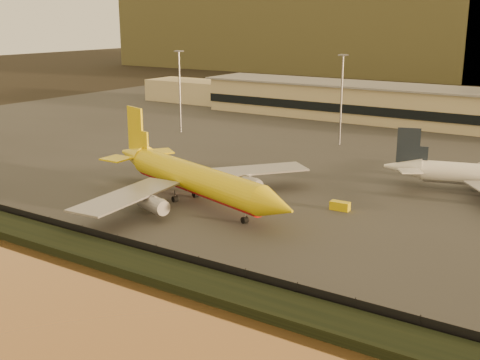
{
  "coord_description": "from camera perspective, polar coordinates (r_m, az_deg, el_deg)",
  "views": [
    {
      "loc": [
        58.98,
        -76.68,
        35.75
      ],
      "look_at": [
        0.63,
        12.0,
        6.76
      ],
      "focal_mm": 45.0,
      "sensor_mm": 36.0,
      "label": 1
    }
  ],
  "objects": [
    {
      "name": "tarmac",
      "position": [
        184.99,
        14.14,
        3.7
      ],
      "size": [
        320.0,
        220.0,
        0.2
      ],
      "primitive_type": "cube",
      "color": "#2D2D2D",
      "rests_on": "ground"
    },
    {
      "name": "embankment",
      "position": [
        90.93,
        -10.53,
        -7.67
      ],
      "size": [
        320.0,
        7.0,
        1.4
      ],
      "primitive_type": "cube",
      "color": "black",
      "rests_on": "ground"
    },
    {
      "name": "dhl_cargo_jet",
      "position": [
        117.44,
        -4.43,
        0.11
      ],
      "size": [
        54.25,
        51.8,
        16.52
      ],
      "rotation": [
        0.0,
        0.0,
        -0.3
      ],
      "color": "#DBC00B",
      "rests_on": "tarmac"
    },
    {
      "name": "perimeter_fence",
      "position": [
        93.38,
        -8.85,
        -6.57
      ],
      "size": [
        300.0,
        0.05,
        2.2
      ],
      "primitive_type": "cube",
      "color": "black",
      "rests_on": "tarmac"
    },
    {
      "name": "gse_vehicle_yellow",
      "position": [
        115.51,
        9.45,
        -2.43
      ],
      "size": [
        3.78,
        1.87,
        1.66
      ],
      "primitive_type": "cube",
      "rotation": [
        0.0,
        0.0,
        0.06
      ],
      "color": "#DBC00B",
      "rests_on": "tarmac"
    },
    {
      "name": "gse_vehicle_white",
      "position": [
        132.02,
        -1.12,
        0.01
      ],
      "size": [
        3.7,
        2.01,
        1.59
      ],
      "primitive_type": "cube",
      "rotation": [
        0.0,
        0.0,
        0.12
      ],
      "color": "white",
      "rests_on": "tarmac"
    },
    {
      "name": "apron_light_masts",
      "position": [
        159.19,
        17.18,
        7.37
      ],
      "size": [
        152.2,
        12.2,
        25.4
      ],
      "color": "slate",
      "rests_on": "tarmac"
    },
    {
      "name": "ground",
      "position": [
        103.13,
        -3.98,
        -5.05
      ],
      "size": [
        900.0,
        900.0,
        0.0
      ],
      "primitive_type": "plane",
      "color": "black",
      "rests_on": "ground"
    },
    {
      "name": "terminal_building",
      "position": [
        217.19,
        13.34,
        7.06
      ],
      "size": [
        202.0,
        25.0,
        12.6
      ],
      "color": "tan",
      "rests_on": "tarmac"
    }
  ]
}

